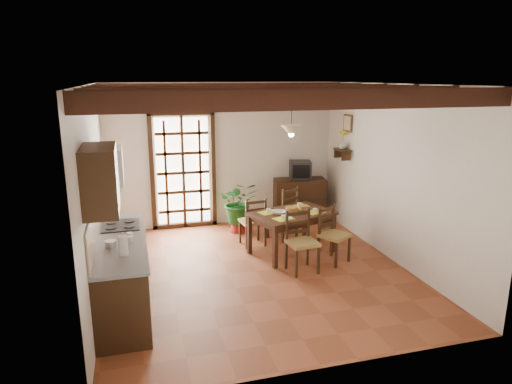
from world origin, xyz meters
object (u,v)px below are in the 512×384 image
object	(u,v)px
chair_near_left	(302,253)
chair_far_left	(253,230)
crt_tv	(300,170)
sideboard	(299,200)
chair_near_right	(333,245)
pendant_lamp	(291,129)
potted_plant	(239,203)
kitchen_counter	(122,272)
dining_table	(292,218)
chair_far_right	(283,222)

from	to	relation	value
chair_near_left	chair_far_left	world-z (taller)	chair_near_left
crt_tv	sideboard	bearing A→B (deg)	104.55
chair_near_right	pendant_lamp	distance (m)	1.97
potted_plant	chair_far_left	bearing A→B (deg)	-85.05
kitchen_counter	crt_tv	distance (m)	4.52
dining_table	chair_near_left	world-z (taller)	chair_near_left
chair_near_right	pendant_lamp	size ratio (longest dim) A/B	1.07
dining_table	potted_plant	bearing A→B (deg)	96.01
sideboard	chair_near_left	bearing A→B (deg)	-101.93
chair_near_right	chair_far_left	xyz separation A→B (m)	(-1.05, 1.07, -0.01)
kitchen_counter	chair_near_left	bearing A→B (deg)	9.22
crt_tv	chair_near_right	bearing A→B (deg)	-81.89
chair_far_left	chair_far_right	xyz separation A→B (m)	(0.63, 0.21, 0.03)
sideboard	crt_tv	world-z (taller)	crt_tv
chair_near_right	crt_tv	bearing A→B (deg)	53.47
kitchen_counter	pendant_lamp	bearing A→B (deg)	24.99
kitchen_counter	dining_table	size ratio (longest dim) A/B	1.48
chair_far_right	sideboard	bearing A→B (deg)	-155.59
chair_near_left	chair_near_right	world-z (taller)	chair_near_left
chair_near_left	potted_plant	size ratio (longest dim) A/B	0.44
chair_near_right	dining_table	bearing A→B (deg)	104.20
chair_near_right	chair_far_right	distance (m)	1.35
chair_far_left	sideboard	size ratio (longest dim) A/B	0.85
sideboard	pendant_lamp	world-z (taller)	pendant_lamp
crt_tv	potted_plant	bearing A→B (deg)	-151.42
chair_near_left	sideboard	size ratio (longest dim) A/B	0.91
chair_far_left	pendant_lamp	xyz separation A→B (m)	(0.53, -0.43, 1.80)
potted_plant	chair_near_right	bearing A→B (deg)	-58.82
dining_table	chair_far_right	size ratio (longest dim) A/B	1.54
kitchen_counter	chair_far_right	xyz separation A→B (m)	(2.82, 1.91, -0.17)
chair_near_right	chair_far_left	world-z (taller)	chair_near_right
chair_far_right	potted_plant	bearing A→B (deg)	-68.68
chair_near_right	sideboard	world-z (taller)	chair_near_right
sideboard	potted_plant	xyz separation A→B (m)	(-1.36, -0.35, 0.13)
dining_table	chair_far_right	bearing A→B (deg)	63.69
dining_table	chair_near_left	bearing A→B (deg)	-115.87
kitchen_counter	chair_far_left	size ratio (longest dim) A/B	2.55
chair_near_left	pendant_lamp	world-z (taller)	pendant_lamp
potted_plant	pendant_lamp	world-z (taller)	pendant_lamp
chair_near_left	pendant_lamp	bearing A→B (deg)	77.21
dining_table	chair_far_left	world-z (taller)	chair_far_left
dining_table	pendant_lamp	bearing A→B (deg)	71.59
chair_far_left	kitchen_counter	bearing A→B (deg)	31.43
chair_near_left	crt_tv	bearing A→B (deg)	63.89
dining_table	chair_far_left	xyz separation A→B (m)	(-0.53, 0.53, -0.35)
chair_far_left	potted_plant	distance (m)	0.83
kitchen_counter	pendant_lamp	xyz separation A→B (m)	(2.72, 1.27, 1.60)
chair_near_left	potted_plant	distance (m)	2.13
chair_near_right	sideboard	xyz separation A→B (m)	(0.25, 2.19, 0.16)
chair_far_left	chair_near_right	bearing A→B (deg)	128.06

